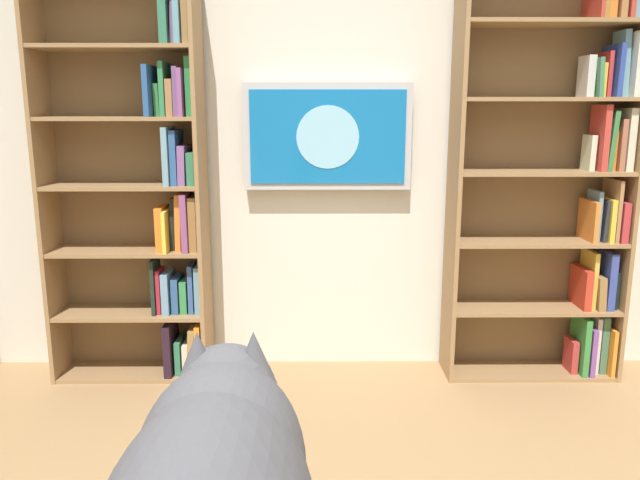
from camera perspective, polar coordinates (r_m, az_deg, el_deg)
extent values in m
cube|color=silver|center=(3.40, 1.11, 10.55)|extent=(4.52, 0.06, 2.70)
cube|color=#937047|center=(3.61, 26.42, 5.62)|extent=(0.02, 0.28, 2.23)
cube|color=#937047|center=(3.31, 12.27, 6.11)|extent=(0.02, 0.28, 2.23)
cube|color=brown|center=(3.56, 18.93, 6.14)|extent=(0.92, 0.01, 2.23)
cube|color=#937047|center=(3.70, 18.44, -11.30)|extent=(0.88, 0.27, 0.02)
cube|color=#937047|center=(3.58, 18.83, -5.88)|extent=(0.88, 0.27, 0.02)
cube|color=#937047|center=(3.49, 19.24, -0.11)|extent=(0.88, 0.27, 0.02)
cube|color=#937047|center=(3.43, 19.66, 5.90)|extent=(0.88, 0.27, 0.02)
cube|color=#937047|center=(3.42, 20.10, 12.03)|extent=(0.88, 0.27, 0.02)
cube|color=#937047|center=(3.44, 20.57, 18.15)|extent=(0.88, 0.27, 0.02)
cube|color=orange|center=(3.79, 24.73, -8.97)|extent=(0.02, 0.23, 0.26)
cube|color=#42714F|center=(3.78, 24.28, -8.54)|extent=(0.04, 0.14, 0.32)
cube|color=silver|center=(3.75, 23.81, -8.67)|extent=(0.02, 0.13, 0.32)
cube|color=#76478F|center=(3.75, 23.18, -9.02)|extent=(0.03, 0.23, 0.26)
cube|color=#35823A|center=(3.72, 22.75, -8.71)|extent=(0.03, 0.21, 0.32)
cube|color=#B33634|center=(3.73, 22.03, -9.72)|extent=(0.03, 0.13, 0.18)
cube|color=black|center=(3.70, 25.08, -4.00)|extent=(0.02, 0.16, 0.20)
cube|color=#35479B|center=(3.67, 24.73, -3.26)|extent=(0.04, 0.19, 0.31)
cube|color=olive|center=(3.67, 23.90, -4.21)|extent=(0.05, 0.21, 0.18)
cube|color=gold|center=(3.65, 23.41, -3.22)|extent=(0.02, 0.19, 0.31)
cube|color=#BC3422|center=(3.64, 22.82, -3.97)|extent=(0.04, 0.22, 0.21)
cube|color=#B33238|center=(3.62, 25.54, 1.66)|extent=(0.03, 0.23, 0.21)
cube|color=#A0734A|center=(3.59, 25.16, 2.53)|extent=(0.02, 0.20, 0.32)
cube|color=gold|center=(3.61, 24.61, 1.81)|extent=(0.03, 0.23, 0.22)
cube|color=#272A2E|center=(3.57, 24.40, 1.68)|extent=(0.03, 0.15, 0.22)
cube|color=#6892AF|center=(3.58, 23.84, 2.12)|extent=(0.02, 0.15, 0.26)
cube|color=orange|center=(3.56, 23.42, 1.70)|extent=(0.03, 0.21, 0.21)
cube|color=beige|center=(3.59, 26.05, 8.31)|extent=(0.04, 0.21, 0.32)
cube|color=#A46046|center=(3.55, 25.62, 7.89)|extent=(0.03, 0.15, 0.26)
cube|color=orange|center=(3.56, 25.05, 7.46)|extent=(0.02, 0.13, 0.20)
cube|color=#37743D|center=(3.53, 24.74, 8.28)|extent=(0.04, 0.19, 0.30)
cube|color=#B93A32|center=(3.51, 24.27, 8.54)|extent=(0.03, 0.18, 0.33)
cube|color=beige|center=(3.51, 23.44, 7.38)|extent=(0.03, 0.12, 0.18)
cube|color=yellow|center=(3.58, 26.67, 13.03)|extent=(0.03, 0.19, 0.18)
cube|color=silver|center=(3.57, 26.45, 14.16)|extent=(0.03, 0.23, 0.31)
cube|color=#6B9EAC|center=(3.56, 25.88, 14.32)|extent=(0.04, 0.14, 0.32)
cube|color=#2A4298|center=(3.54, 25.23, 13.84)|extent=(0.03, 0.22, 0.26)
cube|color=#C23435|center=(3.53, 24.65, 13.63)|extent=(0.02, 0.14, 0.22)
cube|color=gold|center=(3.51, 24.17, 13.22)|extent=(0.02, 0.15, 0.17)
cube|color=#3C7853|center=(3.49, 23.84, 13.46)|extent=(0.03, 0.19, 0.19)
cube|color=silver|center=(3.48, 23.25, 13.62)|extent=(0.04, 0.13, 0.20)
cube|color=#7C468B|center=(3.62, 27.10, 18.78)|extent=(0.03, 0.20, 0.17)
cube|color=orange|center=(3.53, 24.93, 19.39)|extent=(0.04, 0.14, 0.19)
cube|color=#BB3A2C|center=(3.53, 23.84, 19.47)|extent=(0.02, 0.24, 0.19)
cube|color=#937047|center=(3.29, -10.80, 4.90)|extent=(0.02, 0.28, 2.08)
cube|color=#937047|center=(3.52, -23.83, 4.55)|extent=(0.02, 0.28, 2.08)
cube|color=brown|center=(3.51, -16.91, 5.03)|extent=(0.83, 0.01, 2.08)
cube|color=#937047|center=(3.65, -16.51, -11.52)|extent=(0.78, 0.27, 0.02)
cube|color=#937047|center=(3.53, -16.84, -6.39)|extent=(0.78, 0.27, 0.02)
cube|color=#937047|center=(3.44, -17.19, -0.94)|extent=(0.78, 0.27, 0.02)
cube|color=#937047|center=(3.38, -17.55, 4.75)|extent=(0.78, 0.27, 0.02)
cube|color=#937047|center=(3.36, -17.92, 10.57)|extent=(0.78, 0.27, 0.02)
cube|color=#937047|center=(3.37, -18.31, 16.41)|extent=(0.78, 0.27, 0.02)
cube|color=orange|center=(3.50, -10.84, -9.54)|extent=(0.03, 0.24, 0.29)
cube|color=olive|center=(3.51, -11.50, -9.71)|extent=(0.05, 0.22, 0.27)
cube|color=beige|center=(3.54, -12.02, -10.35)|extent=(0.03, 0.16, 0.17)
cube|color=#307853|center=(3.56, -12.68, -10.16)|extent=(0.03, 0.18, 0.19)
cube|color=black|center=(3.54, -13.52, -9.45)|extent=(0.04, 0.22, 0.29)
cube|color=#6395AA|center=(3.41, -10.99, -4.28)|extent=(0.03, 0.19, 0.26)
cube|color=#365892|center=(3.41, -11.64, -4.29)|extent=(0.03, 0.14, 0.26)
cube|color=#33864A|center=(3.42, -12.28, -5.00)|extent=(0.04, 0.13, 0.18)
cube|color=#2E5388|center=(3.44, -12.97, -4.82)|extent=(0.04, 0.16, 0.19)
cube|color=#6590B2|center=(3.44, -13.75, -4.57)|extent=(0.04, 0.19, 0.22)
cube|color=#B72635|center=(3.44, -14.42, -4.47)|extent=(0.02, 0.13, 0.24)
cube|color=black|center=(3.44, -14.84, -4.01)|extent=(0.02, 0.16, 0.30)
cube|color=olive|center=(3.32, -11.36, 1.59)|extent=(0.04, 0.21, 0.28)
cube|color=#824579|center=(3.31, -12.08, 1.70)|extent=(0.03, 0.21, 0.30)
cube|color=orange|center=(3.34, -12.67, 1.70)|extent=(0.04, 0.18, 0.30)
cube|color=black|center=(3.36, -13.22, 1.52)|extent=(0.04, 0.13, 0.27)
cube|color=yellow|center=(3.34, -13.73, 0.95)|extent=(0.02, 0.23, 0.22)
cube|color=orange|center=(3.35, -14.27, 1.07)|extent=(0.04, 0.18, 0.23)
cube|color=#30734C|center=(3.29, -11.54, 6.50)|extent=(0.04, 0.20, 0.17)
cube|color=#7B5290|center=(3.30, -12.33, 6.77)|extent=(0.04, 0.20, 0.20)
cube|color=#2D558F|center=(3.30, -13.01, 7.43)|extent=(0.03, 0.21, 0.28)
cube|color=#6996A8|center=(3.30, -13.67, 7.52)|extent=(0.03, 0.22, 0.29)
cube|color=#2D8643|center=(3.28, -11.76, 13.58)|extent=(0.03, 0.18, 0.29)
cube|color=#874986|center=(3.26, -12.39, 13.06)|extent=(0.02, 0.23, 0.23)
cube|color=#6E4B7D|center=(3.29, -12.82, 13.11)|extent=(0.02, 0.20, 0.24)
cube|color=#9F7042|center=(3.30, -13.38, 12.56)|extent=(0.03, 0.19, 0.18)
cube|color=#317F4A|center=(3.30, -14.06, 13.26)|extent=(0.03, 0.17, 0.27)
cube|color=#388140|center=(3.31, -14.58, 12.32)|extent=(0.03, 0.13, 0.16)
cube|color=#26508A|center=(3.30, -15.26, 13.05)|extent=(0.03, 0.24, 0.25)
cube|color=olive|center=(3.30, -12.04, 19.26)|extent=(0.03, 0.20, 0.26)
cube|color=#5990A5|center=(3.29, -12.70, 18.83)|extent=(0.03, 0.22, 0.21)
cube|color=slate|center=(3.31, -13.19, 18.89)|extent=(0.04, 0.12, 0.22)
cube|color=#2F6E52|center=(3.31, -13.91, 18.79)|extent=(0.04, 0.19, 0.21)
cube|color=#B7B7BC|center=(3.32, 0.70, 9.45)|extent=(0.88, 0.06, 0.56)
cube|color=#146BB2|center=(3.29, 0.71, 9.43)|extent=(0.81, 0.01, 0.49)
cylinder|color=#8CCCEA|center=(3.28, 0.72, 9.42)|extent=(0.33, 0.00, 0.33)
ellipsoid|color=#4C4C51|center=(0.89, -9.01, -20.02)|extent=(0.23, 0.30, 0.28)
sphere|color=#4C4C51|center=(0.91, -8.53, -13.76)|extent=(0.14, 0.14, 0.14)
cone|color=#4C4C51|center=(0.89, -6.10, -10.73)|extent=(0.06, 0.06, 0.08)
cone|color=#4C4C51|center=(0.90, -11.15, -10.60)|extent=(0.06, 0.06, 0.08)
cone|color=beige|center=(0.88, -6.13, -11.18)|extent=(0.04, 0.04, 0.05)
cone|color=beige|center=(0.89, -11.21, -11.05)|extent=(0.04, 0.04, 0.05)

